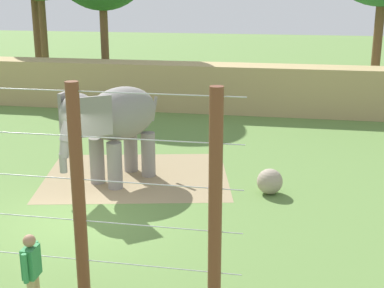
{
  "coord_description": "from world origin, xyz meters",
  "views": [
    {
      "loc": [
        5.32,
        -12.11,
        5.73
      ],
      "look_at": [
        2.46,
        2.7,
        1.4
      ],
      "focal_mm": 50.84,
      "sensor_mm": 36.0,
      "label": 1
    }
  ],
  "objects_px": {
    "enrichment_ball": "(270,181)",
    "zookeeper": "(32,274)",
    "feed_trough": "(106,116)",
    "elephant": "(114,120)"
  },
  "relations": [
    {
      "from": "enrichment_ball",
      "to": "zookeeper",
      "type": "height_order",
      "value": "zookeeper"
    },
    {
      "from": "enrichment_ball",
      "to": "feed_trough",
      "type": "relative_size",
      "value": 0.51
    },
    {
      "from": "enrichment_ball",
      "to": "elephant",
      "type": "bearing_deg",
      "value": 178.33
    },
    {
      "from": "enrichment_ball",
      "to": "zookeeper",
      "type": "distance_m",
      "value": 8.05
    },
    {
      "from": "elephant",
      "to": "zookeeper",
      "type": "relative_size",
      "value": 2.18
    },
    {
      "from": "elephant",
      "to": "zookeeper",
      "type": "bearing_deg",
      "value": -82.78
    },
    {
      "from": "elephant",
      "to": "zookeeper",
      "type": "distance_m",
      "value": 7.36
    },
    {
      "from": "zookeeper",
      "to": "feed_trough",
      "type": "bearing_deg",
      "value": 104.89
    },
    {
      "from": "enrichment_ball",
      "to": "zookeeper",
      "type": "relative_size",
      "value": 0.45
    },
    {
      "from": "elephant",
      "to": "feed_trough",
      "type": "bearing_deg",
      "value": 111.69
    }
  ]
}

